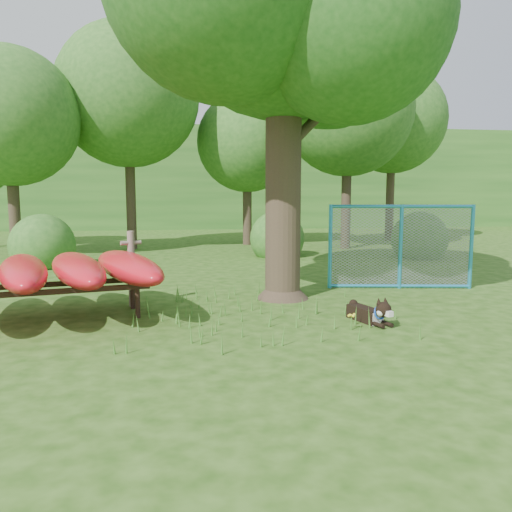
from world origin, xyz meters
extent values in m
plane|color=#20450D|center=(0.00, 0.00, 0.00)|extent=(80.00, 80.00, 0.00)
cylinder|color=#33271B|center=(0.90, 2.37, 2.69)|extent=(0.88, 0.88, 5.39)
cone|color=#33271B|center=(0.90, 2.37, 0.27)|extent=(1.32, 1.32, 0.54)
sphere|color=#1C4F16|center=(2.10, 3.49, 5.39)|extent=(3.88, 3.88, 3.88)
sphere|color=#1C4F16|center=(1.83, 1.34, 4.95)|extent=(3.45, 3.45, 3.45)
cylinder|color=#33271B|center=(1.51, 2.59, 3.45)|extent=(1.30, 1.12, 1.15)
cylinder|color=#33271B|center=(0.32, 2.40, 3.88)|extent=(1.28, 0.40, 1.10)
cylinder|color=#6A5D4F|center=(-1.98, 2.05, 0.70)|extent=(0.17, 0.17, 1.39)
cylinder|color=#6A5D4F|center=(-1.98, 2.05, 1.18)|extent=(0.37, 0.22, 0.07)
cylinder|color=black|center=(-1.80, 1.14, 0.26)|extent=(0.10, 0.10, 0.51)
cylinder|color=black|center=(-1.95, 1.84, 0.26)|extent=(0.10, 0.10, 0.51)
cube|color=black|center=(-3.10, 0.86, 0.53)|extent=(3.01, 0.73, 0.08)
cube|color=black|center=(-3.25, 1.56, 0.53)|extent=(3.01, 0.73, 0.08)
ellipsoid|color=red|center=(-3.57, 1.12, 0.82)|extent=(1.64, 3.13, 0.49)
ellipsoid|color=red|center=(-2.77, 1.30, 0.82)|extent=(1.73, 3.12, 0.49)
ellipsoid|color=red|center=(-1.98, 1.47, 0.82)|extent=(1.83, 3.10, 0.49)
cube|color=black|center=(1.88, 0.43, 0.11)|extent=(0.44, 0.70, 0.23)
cube|color=silver|center=(1.97, 0.16, 0.10)|extent=(0.24, 0.19, 0.21)
sphere|color=black|center=(2.02, 0.00, 0.28)|extent=(0.24, 0.24, 0.24)
cube|color=silver|center=(2.06, -0.10, 0.24)|extent=(0.13, 0.15, 0.08)
sphere|color=silver|center=(1.96, -0.04, 0.24)|extent=(0.11, 0.11, 0.11)
sphere|color=silver|center=(2.10, 0.01, 0.24)|extent=(0.11, 0.11, 0.11)
cone|color=black|center=(1.95, 0.02, 0.41)|extent=(0.10, 0.11, 0.12)
cone|color=black|center=(2.07, 0.06, 0.41)|extent=(0.12, 0.13, 0.12)
cylinder|color=black|center=(1.93, 0.00, 0.05)|extent=(0.15, 0.29, 0.07)
cylinder|color=black|center=(2.09, 0.06, 0.05)|extent=(0.15, 0.29, 0.07)
sphere|color=black|center=(1.81, 0.78, 0.21)|extent=(0.15, 0.15, 0.15)
torus|color=blue|center=(2.00, 0.07, 0.23)|extent=(0.24, 0.14, 0.24)
cylinder|color=#2990C0|center=(2.13, 3.28, 0.92)|extent=(0.09, 0.09, 1.83)
cylinder|color=#2990C0|center=(3.63, 3.04, 0.92)|extent=(0.09, 0.09, 1.83)
cylinder|color=#2990C0|center=(5.14, 2.80, 0.92)|extent=(0.09, 0.09, 1.83)
cylinder|color=#2990C0|center=(3.63, 3.04, 1.79)|extent=(3.02, 0.56, 0.07)
cylinder|color=#2990C0|center=(3.63, 3.04, 0.05)|extent=(3.02, 0.56, 0.07)
plane|color=gray|center=(3.63, 3.04, 0.92)|extent=(3.01, 0.49, 3.05)
cylinder|color=#447D29|center=(1.48, -0.08, 0.11)|extent=(0.02, 0.02, 0.23)
sphere|color=yellow|center=(1.48, -0.08, 0.23)|extent=(0.04, 0.04, 0.04)
sphere|color=yellow|center=(1.53, -0.06, 0.24)|extent=(0.04, 0.04, 0.04)
sphere|color=yellow|center=(1.45, -0.04, 0.21)|extent=(0.04, 0.04, 0.04)
sphere|color=yellow|center=(1.50, -0.11, 0.23)|extent=(0.04, 0.04, 0.04)
sphere|color=yellow|center=(1.46, -0.10, 0.24)|extent=(0.04, 0.04, 0.04)
cylinder|color=#33271B|center=(-6.50, 10.00, 2.10)|extent=(0.36, 0.36, 4.20)
sphere|color=#2A5F1E|center=(-6.50, 10.00, 4.50)|extent=(4.40, 4.40, 4.40)
cylinder|color=#33271B|center=(-3.00, 12.00, 2.62)|extent=(0.36, 0.36, 5.25)
sphere|color=#2A5F1E|center=(-3.00, 12.00, 5.62)|extent=(5.20, 5.20, 5.20)
cylinder|color=#33271B|center=(1.50, 13.00, 1.92)|extent=(0.36, 0.36, 3.85)
sphere|color=#2A5F1E|center=(1.50, 13.00, 4.12)|extent=(4.00, 4.00, 4.00)
cylinder|color=#33271B|center=(5.00, 11.00, 2.38)|extent=(0.36, 0.36, 4.76)
sphere|color=#2A5F1E|center=(5.00, 11.00, 5.10)|extent=(4.80, 4.80, 4.80)
cylinder|color=#33271B|center=(8.00, 14.00, 2.45)|extent=(0.36, 0.36, 4.90)
sphere|color=#2A5F1E|center=(8.00, 14.00, 5.25)|extent=(4.60, 4.60, 4.60)
sphere|color=#2A5F1E|center=(-5.00, 7.50, 0.00)|extent=(1.80, 1.80, 1.80)
sphere|color=#2A5F1E|center=(6.50, 8.00, 0.00)|extent=(1.80, 1.80, 1.80)
sphere|color=#2A5F1E|center=(2.00, 9.00, 0.00)|extent=(1.80, 1.80, 1.80)
cube|color=#2A5F1E|center=(0.00, 28.00, 3.00)|extent=(80.00, 12.00, 6.00)
camera|label=1|loc=(-0.98, -7.18, 2.05)|focal=35.00mm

